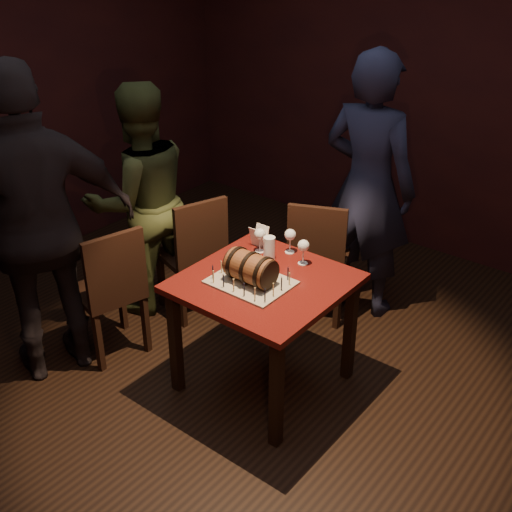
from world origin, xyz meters
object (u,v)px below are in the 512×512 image
(pub_table, at_px, (264,296))
(barrel_cake, at_px, (251,268))
(wine_glass_left, at_px, (260,235))
(pint_of_ale, at_px, (269,249))
(person_back, at_px, (368,187))
(chair_left_rear, at_px, (196,251))
(person_left_rear, at_px, (141,201))
(wine_glass_mid, at_px, (290,236))
(person_left_front, at_px, (39,229))
(chair_back, at_px, (318,255))
(chair_left_front, at_px, (111,287))
(wine_glass_right, at_px, (303,247))

(pub_table, xyz_separation_m, barrel_cake, (-0.04, -0.08, 0.21))
(wine_glass_left, xyz_separation_m, pint_of_ale, (0.10, -0.04, -0.05))
(person_back, bearing_deg, chair_left_rear, 44.37)
(pub_table, relative_size, person_left_rear, 0.54)
(chair_left_rear, bearing_deg, pub_table, -20.56)
(wine_glass_mid, height_order, person_left_front, person_left_front)
(pub_table, relative_size, chair_left_rear, 0.97)
(person_back, bearing_deg, wine_glass_mid, 83.90)
(chair_back, distance_m, person_left_front, 1.85)
(chair_left_front, relative_size, person_left_front, 0.47)
(pub_table, relative_size, chair_back, 0.97)
(wine_glass_left, height_order, chair_left_rear, chair_left_rear)
(chair_left_rear, bearing_deg, chair_left_front, -96.94)
(chair_left_rear, bearing_deg, person_back, 45.26)
(wine_glass_right, bearing_deg, chair_back, 113.08)
(person_back, bearing_deg, pint_of_ale, 81.85)
(wine_glass_left, height_order, pint_of_ale, wine_glass_left)
(wine_glass_right, height_order, chair_back, chair_back)
(pub_table, distance_m, wine_glass_left, 0.42)
(chair_left_rear, height_order, person_back, person_back)
(pint_of_ale, distance_m, chair_back, 0.67)
(wine_glass_mid, relative_size, person_left_rear, 0.10)
(pint_of_ale, bearing_deg, person_left_front, -138.73)
(person_back, xyz_separation_m, person_left_front, (-1.14, -1.86, 0.04))
(pint_of_ale, bearing_deg, chair_left_front, -144.16)
(wine_glass_right, xyz_separation_m, person_left_front, (-1.22, -0.98, 0.12))
(pint_of_ale, height_order, person_back, person_back)
(chair_back, relative_size, chair_left_front, 1.00)
(wine_glass_mid, height_order, person_back, person_back)
(pint_of_ale, xyz_separation_m, person_left_rear, (-1.13, -0.02, 0.02))
(wine_glass_right, height_order, person_left_front, person_left_front)
(chair_back, bearing_deg, person_back, 68.74)
(pint_of_ale, bearing_deg, person_left_rear, -179.20)
(wine_glass_left, bearing_deg, chair_left_rear, 174.05)
(wine_glass_right, xyz_separation_m, pint_of_ale, (-0.20, -0.08, -0.05))
(barrel_cake, height_order, chair_back, barrel_cake)
(chair_left_front, bearing_deg, chair_back, 56.14)
(person_left_rear, bearing_deg, chair_left_rear, 129.09)
(barrel_cake, xyz_separation_m, pint_of_ale, (-0.09, 0.30, -0.03))
(wine_glass_mid, bearing_deg, chair_left_rear, -176.81)
(person_back, bearing_deg, wine_glass_left, 75.30)
(wine_glass_right, relative_size, pint_of_ale, 1.07)
(chair_left_front, distance_m, person_back, 1.87)
(chair_back, xyz_separation_m, person_left_front, (-1.00, -1.49, 0.47))
(person_back, bearing_deg, chair_left_front, 58.01)
(wine_glass_mid, relative_size, pint_of_ale, 1.07)
(barrel_cake, xyz_separation_m, wine_glass_left, (-0.20, 0.34, 0.02))
(pub_table, height_order, pint_of_ale, pint_of_ale)
(wine_glass_mid, bearing_deg, chair_back, 99.07)
(barrel_cake, bearing_deg, pub_table, 63.44)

